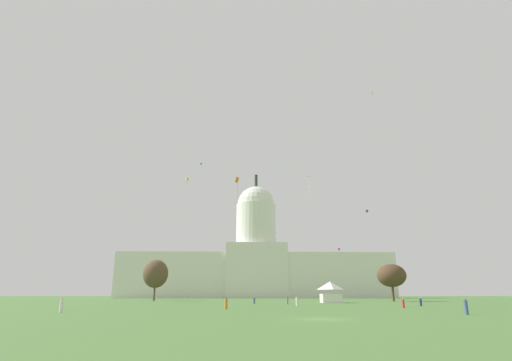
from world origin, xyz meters
The scene contains 22 objects.
ground_plane centered at (0.00, 0.00, 0.00)m, with size 800.00×800.00×0.00m, color #4C7538.
capitol_building centered at (0.51, 190.95, 17.93)m, with size 149.30×26.23×70.11m.
event_tent centered at (15.46, 68.63, 2.69)m, with size 5.44×7.36×5.26m.
tree_east_far centered at (38.85, 88.14, 7.62)m, with size 9.48×9.20×11.10m.
tree_west_mid centered at (-35.49, 98.01, 8.50)m, with size 10.00×9.48×13.02m.
person_orange_near_tree_east centered at (-9.56, 24.53, 0.74)m, with size 0.51×0.51×1.63m.
person_red_front_right centered at (18.62, 28.77, 0.70)m, with size 0.57×0.57×1.54m.
person_denim_back_left centered at (17.06, 7.11, 0.78)m, with size 0.47×0.47×1.70m.
person_grey_mid_right centered at (2.68, 53.41, 0.79)m, with size 0.57×0.57×1.72m.
person_white_edge_west centered at (3.37, 42.71, 0.79)m, with size 0.56×0.56×1.74m.
person_navy_edge_east centered at (26.17, 39.65, 0.71)m, with size 0.56×0.56×1.58m.
person_denim_front_left centered at (-4.42, 57.85, 0.71)m, with size 0.60×0.60×1.57m.
person_white_near_tent centered at (-29.20, 14.29, 0.81)m, with size 0.58×0.58×1.77m.
kite_white_mid centered at (7.99, 52.63, 28.16)m, with size 1.61×1.23×4.48m.
kite_yellow_high centered at (-32.67, 140.13, 52.71)m, with size 1.27×1.27×2.90m.
kite_lime_high centered at (29.30, 64.64, 57.48)m, with size 0.74×1.08×1.48m.
kite_gold_high centered at (-33.56, 157.40, 42.16)m, with size 0.67×1.77×0.16m.
kite_turquoise_high centered at (-26.55, 138.96, 59.77)m, with size 0.89×0.87×2.43m.
kite_violet_mid centered at (28.63, 75.32, 25.20)m, with size 0.75×0.76×0.71m.
kite_cyan_high centered at (7.27, 129.30, 56.77)m, with size 0.23×0.96×4.17m.
kite_orange_mid centered at (-8.43, 40.34, 23.89)m, with size 0.94×0.91×4.28m.
kite_magenta_mid centered at (37.13, 147.49, 22.01)m, with size 1.09×1.08×3.45m.
Camera 1 is at (-7.24, -37.81, 2.18)m, focal length 28.29 mm.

